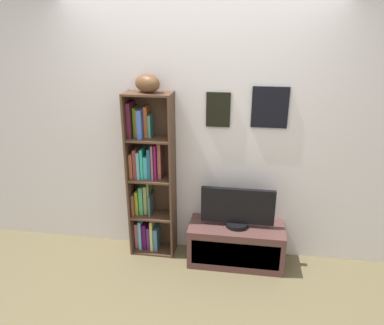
% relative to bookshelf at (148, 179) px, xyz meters
% --- Properties ---
extents(ground, '(5.20, 5.20, 0.04)m').
position_rel_bookshelf_xyz_m(ground, '(0.48, -1.00, -0.83)').
color(ground, brown).
extents(back_wall, '(4.80, 0.08, 2.52)m').
position_rel_bookshelf_xyz_m(back_wall, '(0.48, 0.13, 0.46)').
color(back_wall, silver).
rests_on(back_wall, ground).
extents(bookshelf, '(0.45, 0.26, 1.68)m').
position_rel_bookshelf_xyz_m(bookshelf, '(0.00, 0.00, 0.00)').
color(bookshelf, '#4A3122').
rests_on(bookshelf, ground).
extents(football, '(0.31, 0.27, 0.17)m').
position_rel_bookshelf_xyz_m(football, '(0.04, -0.03, 0.95)').
color(football, brown).
rests_on(football, bookshelf).
extents(tv_stand, '(0.93, 0.40, 0.41)m').
position_rel_bookshelf_xyz_m(tv_stand, '(0.90, -0.10, -0.60)').
color(tv_stand, '#50312F').
rests_on(tv_stand, ground).
extents(television, '(0.70, 0.22, 0.40)m').
position_rel_bookshelf_xyz_m(television, '(0.90, -0.10, -0.20)').
color(television, black).
rests_on(television, tv_stand).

